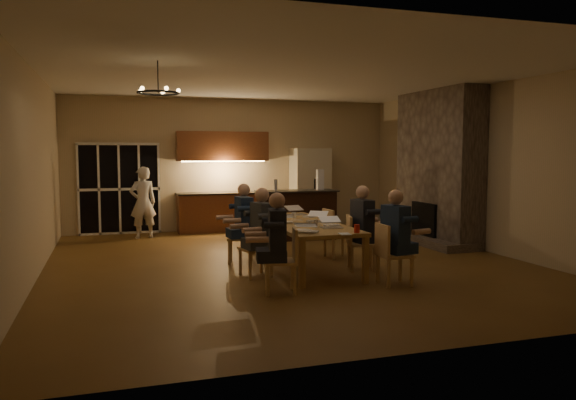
{
  "coord_description": "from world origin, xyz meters",
  "views": [
    {
      "loc": [
        -2.92,
        -9.11,
        1.94
      ],
      "look_at": [
        0.09,
        0.3,
        1.07
      ],
      "focal_mm": 35.0,
      "sensor_mm": 36.0,
      "label": 1
    }
  ],
  "objects_px": {
    "chandelier": "(158,93)",
    "laptop_f": "(297,209)",
    "person_left_far": "(244,223)",
    "can_silver": "(316,223)",
    "mug_mid": "(294,215)",
    "laptop_d": "(317,215)",
    "plate_left": "(302,230)",
    "chair_left_mid": "(256,248)",
    "laptop_e": "(272,210)",
    "can_cola": "(271,211)",
    "chair_left_near": "(280,261)",
    "person_left_mid": "(262,233)",
    "chair_right_near": "(395,254)",
    "mug_back": "(271,214)",
    "standing_person": "(143,202)",
    "chair_left_far": "(240,237)",
    "laptop_b": "(332,221)",
    "bar_blender": "(320,180)",
    "laptop_a": "(307,224)",
    "person_right_near": "(395,237)",
    "laptop_c": "(283,216)",
    "plate_far": "(309,217)",
    "chair_right_mid": "(361,243)",
    "redcup_mid": "(270,218)",
    "dining_table": "(302,245)",
    "redcup_near": "(357,229)",
    "bar_bottle": "(276,185)",
    "chair_right_far": "(338,233)",
    "plate_near": "(332,225)",
    "person_left_near": "(277,243)",
    "mug_front": "(309,223)",
    "bar_island": "(297,215)",
    "refrigerator": "(310,188)"
  },
  "relations": [
    {
      "from": "laptop_b",
      "to": "bar_blender",
      "type": "relative_size",
      "value": 0.71
    },
    {
      "from": "person_left_mid",
      "to": "plate_far",
      "type": "bearing_deg",
      "value": 125.28
    },
    {
      "from": "laptop_f",
      "to": "bar_blender",
      "type": "relative_size",
      "value": 0.71
    },
    {
      "from": "chair_left_near",
      "to": "person_right_near",
      "type": "height_order",
      "value": "person_right_near"
    },
    {
      "from": "laptop_b",
      "to": "dining_table",
      "type": "bearing_deg",
      "value": 108.74
    },
    {
      "from": "person_left_far",
      "to": "can_silver",
      "type": "relative_size",
      "value": 11.5
    },
    {
      "from": "laptop_a",
      "to": "can_cola",
      "type": "height_order",
      "value": "laptop_a"
    },
    {
      "from": "laptop_d",
      "to": "plate_left",
      "type": "height_order",
      "value": "laptop_d"
    },
    {
      "from": "laptop_b",
      "to": "redcup_mid",
      "type": "distance_m",
      "value": 1.3
    },
    {
      "from": "laptop_b",
      "to": "mug_mid",
      "type": "distance_m",
      "value": 1.4
    },
    {
      "from": "standing_person",
      "to": "chandelier",
      "type": "height_order",
      "value": "chandelier"
    },
    {
      "from": "mug_mid",
      "to": "person_left_far",
      "type": "bearing_deg",
      "value": 179.48
    },
    {
      "from": "chandelier",
      "to": "can_silver",
      "type": "height_order",
      "value": "chandelier"
    },
    {
      "from": "bar_bottle",
      "to": "bar_island",
      "type": "bearing_deg",
      "value": -7.69
    },
    {
      "from": "laptop_c",
      "to": "laptop_d",
      "type": "bearing_deg",
      "value": -176.08
    },
    {
      "from": "redcup_near",
      "to": "bar_bottle",
      "type": "relative_size",
      "value": 0.5
    },
    {
      "from": "laptop_c",
      "to": "laptop_e",
      "type": "relative_size",
      "value": 1.0
    },
    {
      "from": "chair_left_near",
      "to": "chair_left_far",
      "type": "distance_m",
      "value": 2.2
    },
    {
      "from": "standing_person",
      "to": "redcup_mid",
      "type": "bearing_deg",
      "value": 106.74
    },
    {
      "from": "chair_left_mid",
      "to": "mug_front",
      "type": "distance_m",
      "value": 0.92
    },
    {
      "from": "chair_left_far",
      "to": "mug_front",
      "type": "bearing_deg",
      "value": 51.49
    },
    {
      "from": "chair_left_near",
      "to": "person_left_mid",
      "type": "bearing_deg",
      "value": -167.23
    },
    {
      "from": "plate_near",
      "to": "chair_right_near",
      "type": "bearing_deg",
      "value": -62.46
    },
    {
      "from": "refrigerator",
      "to": "laptop_c",
      "type": "height_order",
      "value": "refrigerator"
    },
    {
      "from": "chandelier",
      "to": "laptop_b",
      "type": "distance_m",
      "value": 3.19
    },
    {
      "from": "person_right_near",
      "to": "plate_left",
      "type": "xyz_separation_m",
      "value": [
        -1.22,
        0.6,
        0.07
      ]
    },
    {
      "from": "laptop_a",
      "to": "bar_blender",
      "type": "relative_size",
      "value": 0.71
    },
    {
      "from": "person_right_near",
      "to": "plate_left",
      "type": "height_order",
      "value": "person_right_near"
    },
    {
      "from": "dining_table",
      "to": "person_right_near",
      "type": "relative_size",
      "value": 2.15
    },
    {
      "from": "dining_table",
      "to": "mug_back",
      "type": "xyz_separation_m",
      "value": [
        -0.29,
        0.85,
        0.43
      ]
    },
    {
      "from": "chandelier",
      "to": "mug_back",
      "type": "distance_m",
      "value": 3.19
    },
    {
      "from": "person_left_far",
      "to": "standing_person",
      "type": "distance_m",
      "value": 3.73
    },
    {
      "from": "chair_right_near",
      "to": "laptop_a",
      "type": "distance_m",
      "value": 1.34
    },
    {
      "from": "chair_left_mid",
      "to": "person_left_far",
      "type": "height_order",
      "value": "person_left_far"
    },
    {
      "from": "laptop_d",
      "to": "chair_right_far",
      "type": "bearing_deg",
      "value": 75.9
    },
    {
      "from": "can_silver",
      "to": "plate_far",
      "type": "height_order",
      "value": "can_silver"
    },
    {
      "from": "laptop_e",
      "to": "can_cola",
      "type": "relative_size",
      "value": 2.67
    },
    {
      "from": "redcup_mid",
      "to": "can_silver",
      "type": "distance_m",
      "value": 1.07
    },
    {
      "from": "chair_left_near",
      "to": "person_right_near",
      "type": "relative_size",
      "value": 0.64
    },
    {
      "from": "laptop_a",
      "to": "redcup_mid",
      "type": "height_order",
      "value": "laptop_a"
    },
    {
      "from": "chair_right_near",
      "to": "mug_mid",
      "type": "height_order",
      "value": "chair_right_near"
    },
    {
      "from": "person_left_far",
      "to": "bar_blender",
      "type": "distance_m",
      "value": 3.25
    },
    {
      "from": "chandelier",
      "to": "laptop_f",
      "type": "distance_m",
      "value": 3.61
    },
    {
      "from": "chair_left_far",
      "to": "laptop_b",
      "type": "xyz_separation_m",
      "value": [
        1.11,
        -1.45,
        0.42
      ]
    },
    {
      "from": "can_cola",
      "to": "bar_bottle",
      "type": "distance_m",
      "value": 1.66
    },
    {
      "from": "person_left_near",
      "to": "standing_person",
      "type": "height_order",
      "value": "standing_person"
    },
    {
      "from": "laptop_e",
      "to": "chair_right_far",
      "type": "bearing_deg",
      "value": 148.75
    },
    {
      "from": "chair_right_mid",
      "to": "laptop_b",
      "type": "xyz_separation_m",
      "value": [
        -0.63,
        -0.26,
        0.42
      ]
    },
    {
      "from": "chair_right_near",
      "to": "person_left_far",
      "type": "relative_size",
      "value": 0.64
    },
    {
      "from": "chair_left_far",
      "to": "mug_back",
      "type": "relative_size",
      "value": 8.9
    }
  ]
}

